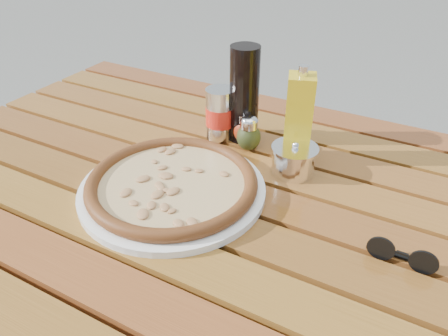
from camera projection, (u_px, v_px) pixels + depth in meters
The scene contains 10 objects.
table at pixel (219, 215), 0.91m from camera, with size 1.40×0.90×0.75m.
plate at pixel (173, 190), 0.84m from camera, with size 0.36×0.36×0.01m, color white.
pizza at pixel (172, 183), 0.84m from camera, with size 0.40×0.40×0.03m.
pepper_shaker at pixel (245, 127), 1.00m from camera, with size 0.07×0.07×0.08m.
oregano_shaker at pixel (249, 134), 0.97m from camera, with size 0.06×0.06×0.08m.
dark_bottle at pixel (244, 95), 0.97m from camera, with size 0.07×0.07×0.22m, color black.
soda_can at pixel (220, 114), 1.01m from camera, with size 0.09×0.09×0.12m.
olive_oil_cruet at pixel (298, 118), 0.90m from camera, with size 0.07×0.07×0.21m.
parmesan_tin at pixel (294, 159), 0.89m from camera, with size 0.12×0.12×0.07m.
sunglasses at pixel (402, 255), 0.68m from camera, with size 0.11×0.02×0.04m.
Camera 1 is at (0.35, -0.62, 1.25)m, focal length 35.00 mm.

